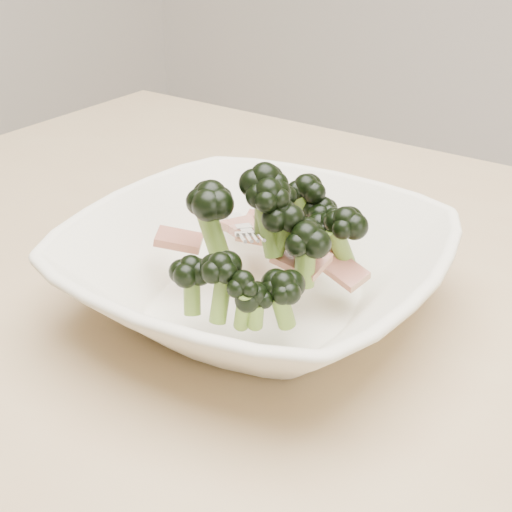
% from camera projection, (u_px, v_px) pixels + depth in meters
% --- Properties ---
extents(dining_table, '(1.20, 0.80, 0.75)m').
position_uv_depth(dining_table, '(328.00, 383.00, 0.67)').
color(dining_table, tan).
rests_on(dining_table, ground).
extents(broccoli_dish, '(0.32, 0.32, 0.14)m').
position_uv_depth(broccoli_dish, '(258.00, 265.00, 0.58)').
color(broccoli_dish, '#F1E8CC').
rests_on(broccoli_dish, dining_table).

